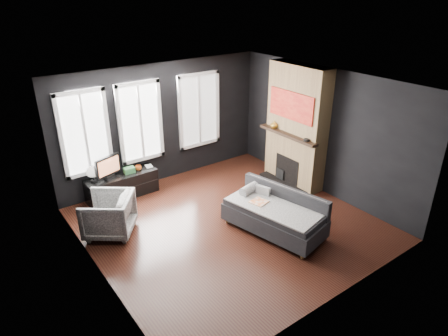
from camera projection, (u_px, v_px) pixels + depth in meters
floor at (229, 224)px, 7.69m from camera, size 5.00×5.00×0.00m
ceiling at (230, 85)px, 6.55m from camera, size 5.00×5.00×0.00m
wall_back at (163, 124)px, 8.95m from camera, size 5.00×0.02×2.70m
wall_left at (92, 201)px, 5.78m from camera, size 0.02×5.00×2.70m
wall_right at (324, 132)px, 8.45m from camera, size 0.02×5.00×2.70m
windows at (141, 81)px, 8.24m from camera, size 4.00×0.16×1.76m
fireplace at (296, 126)px, 8.79m from camera, size 0.70×1.62×2.70m
sofa at (274, 213)px, 7.30m from camera, size 1.32×2.02×0.80m
stripe_pillow at (263, 193)px, 7.60m from camera, size 0.16×0.30×0.29m
armchair at (108, 213)px, 7.24m from camera, size 1.12×1.13×0.85m
media_console at (122, 186)px, 8.58m from camera, size 1.52×0.50×0.52m
monitor at (108, 166)px, 8.21m from camera, size 0.62×0.32×0.55m
desk_fan at (93, 173)px, 8.10m from camera, size 0.31×0.31×0.37m
mug at (138, 167)px, 8.65m from camera, size 0.15×0.12×0.14m
book at (145, 163)px, 8.77m from camera, size 0.15×0.04×0.20m
storage_box at (129, 170)px, 8.53m from camera, size 0.23×0.15×0.12m
mantel_vase at (274, 125)px, 9.00m from camera, size 0.19×0.20×0.17m
mantel_clock at (307, 140)px, 8.29m from camera, size 0.14×0.14×0.04m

